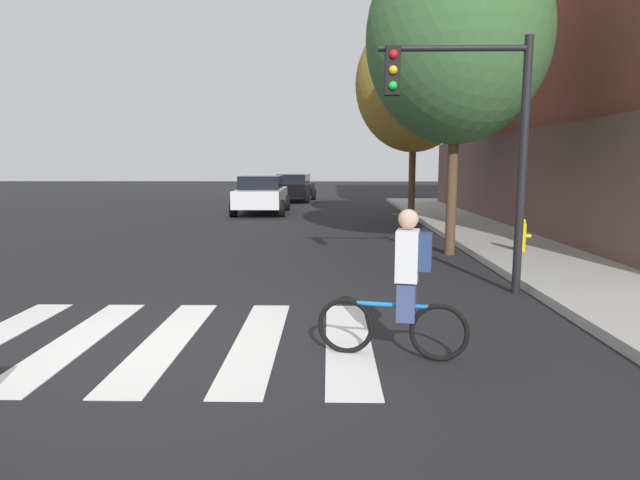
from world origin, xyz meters
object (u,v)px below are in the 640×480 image
Objects in this scene: cyclist at (404,285)px; traffic_light_near at (473,121)px; sedan_mid at (262,194)px; street_tree_mid at (414,84)px; fire_hydrant at (521,235)px; sedan_far at (294,187)px; street_tree_near at (457,38)px.

cyclist is 0.40× the size of traffic_light_near.
street_tree_mid is (5.93, -4.15, 4.08)m from sedan_mid.
sedan_mid reaches higher than fire_hydrant.
traffic_light_near is at bearing -121.83° from fire_hydrant.
traffic_light_near is at bearing 63.61° from cyclist.
street_tree_near is at bearing -74.69° from sedan_far.
street_tree_mid is (2.13, 13.24, 4.09)m from cyclist.
street_tree_mid is at bearing 80.85° from cyclist.
street_tree_near reaches higher than cyclist.
cyclist is 14.02m from street_tree_mid.
cyclist is 8.31m from street_tree_near.
street_tree_near reaches higher than fire_hydrant.
street_tree_near reaches higher than street_tree_mid.
street_tree_near is (0.57, 3.82, 2.16)m from traffic_light_near.
traffic_light_near reaches higher than fire_hydrant.
cyclist is at bearing -83.45° from sedan_far.
sedan_far is 2.80× the size of cyclist.
fire_hydrant is at bearing -12.52° from street_tree_near.
street_tree_mid reaches higher than sedan_far.
fire_hydrant is at bearing 58.17° from traffic_light_near.
sedan_far is at bearing 109.50° from fire_hydrant.
fire_hydrant is (3.67, 6.52, -0.31)m from cyclist.
sedan_mid reaches higher than sedan_far.
fire_hydrant is at bearing -77.16° from street_tree_mid.
street_tree_near is 1.02× the size of street_tree_mid.
cyclist is at bearing -99.15° from street_tree_mid.
traffic_light_near is 10.42m from street_tree_mid.
traffic_light_near reaches higher than sedan_far.
street_tree_mid is (0.05, 6.37, -0.09)m from street_tree_near.
sedan_mid is at bearing 110.32° from traffic_light_near.
traffic_light_near is at bearing -69.68° from sedan_mid.
sedan_mid is 12.76m from street_tree_near.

